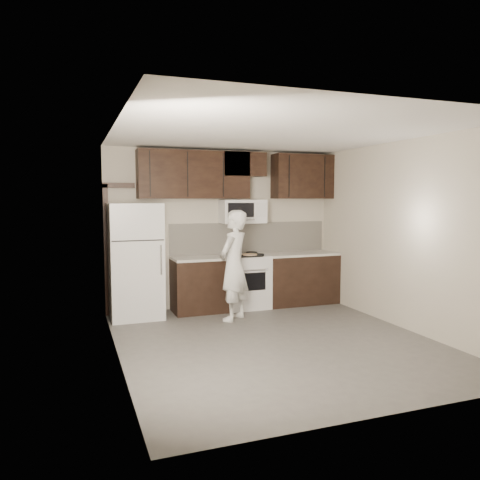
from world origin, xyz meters
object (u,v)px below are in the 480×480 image
refrigerator (136,261)px  stove (245,281)px  person (234,265)px  microwave (243,211)px

refrigerator → stove: bearing=1.5°
stove → person: person is taller
stove → person: 0.92m
stove → refrigerator: bearing=-178.5°
microwave → stove: bearing=-89.9°
stove → refrigerator: (-1.85, -0.05, 0.44)m
stove → refrigerator: refrigerator is taller
microwave → person: 1.23m
person → microwave: bearing=-161.2°
stove → microwave: size_ratio=1.24×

